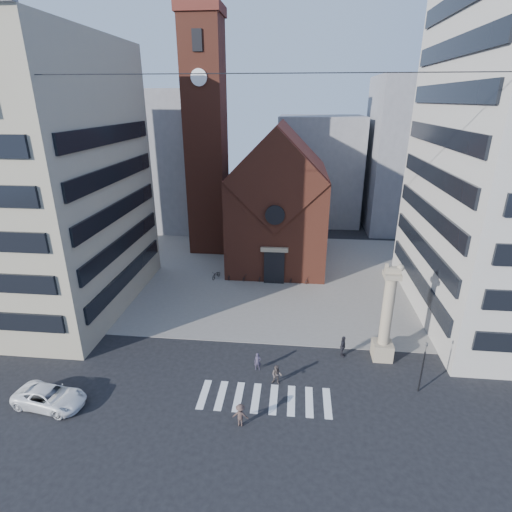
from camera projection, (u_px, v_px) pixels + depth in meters
The scene contains 23 objects.
ground at pixel (261, 372), 32.15m from camera, with size 120.00×120.00×0.00m, color black.
piazza at pixel (275, 276), 49.73m from camera, with size 46.00×30.00×0.05m, color gray.
zebra_crossing at pixel (265, 398), 29.32m from camera, with size 10.20×3.20×0.01m, color white, non-canonical shape.
church at pixel (279, 202), 52.41m from camera, with size 12.00×16.65×18.00m.
campanile at pixel (206, 138), 53.28m from camera, with size 5.50×5.50×31.20m.
building_left at pixel (27, 182), 38.96m from camera, with size 18.00×20.00×26.00m, color gray.
bg_block_left at pixel (165, 160), 67.08m from camera, with size 16.00×14.00×22.00m, color gray.
bg_block_mid at pixel (319, 170), 69.95m from camera, with size 14.00×12.00×18.00m, color gray.
bg_block_right at pixel (420, 156), 64.54m from camera, with size 16.00×14.00×24.00m, color gray.
lion_column at pixel (386, 322), 32.71m from camera, with size 1.63×1.60×8.68m.
traffic_light at pixel (423, 366), 29.24m from camera, with size 0.13×0.16×4.30m.
white_car at pixel (50, 397), 28.43m from camera, with size 2.37×5.14×1.43m, color white.
pedestrian_0 at pixel (258, 362), 32.20m from camera, with size 0.56×0.36×1.52m, color #363043.
pedestrian_1 at pixel (277, 375), 30.58m from camera, with size 0.79×0.62×1.63m, color #4F443F.
pedestrian_2 at pixel (343, 346), 33.84m from camera, with size 1.13×0.47×1.93m, color black.
pedestrian_3 at pixel (240, 415), 26.64m from camera, with size 1.09×0.62×1.68m, color #43322D.
scooter_0 at pixel (216, 275), 48.80m from camera, with size 0.61×1.75×0.92m, color black.
scooter_1 at pixel (231, 275), 48.61m from camera, with size 0.48×1.70×1.02m, color black.
scooter_2 at pixel (247, 276), 48.44m from camera, with size 0.61×1.75×0.92m, color black.
scooter_3 at pixel (262, 276), 48.25m from camera, with size 0.48×1.70×1.02m, color black.
scooter_4 at pixel (277, 277), 48.09m from camera, with size 0.61×1.75×0.92m, color black.
scooter_5 at pixel (293, 278), 47.89m from camera, with size 0.48×1.70×1.02m, color black.
scooter_6 at pixel (308, 279), 47.73m from camera, with size 0.61×1.75×0.92m, color black.
Camera 1 is at (2.32, -26.40, 20.48)m, focal length 28.00 mm.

